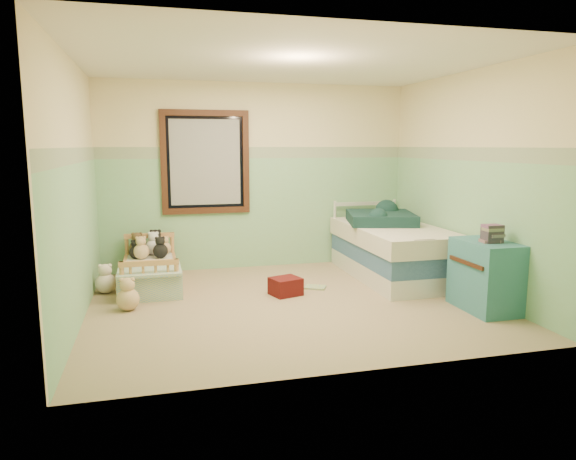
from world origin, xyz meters
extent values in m
cube|color=gray|center=(0.00, 0.00, -0.01)|extent=(4.20, 3.60, 0.02)
cube|color=silver|center=(0.00, 0.00, 2.51)|extent=(4.20, 3.60, 0.02)
cube|color=beige|center=(0.00, 1.80, 1.25)|extent=(4.20, 0.04, 2.50)
cube|color=beige|center=(0.00, -1.80, 1.25)|extent=(4.20, 0.04, 2.50)
cube|color=beige|center=(-2.10, 0.00, 1.25)|extent=(0.04, 3.60, 2.50)
cube|color=beige|center=(2.10, 0.00, 1.25)|extent=(0.04, 3.60, 2.50)
cube|color=#84C290|center=(0.00, 1.79, 0.75)|extent=(4.20, 0.01, 1.50)
cube|color=#547555|center=(0.00, 1.79, 1.57)|extent=(4.20, 0.01, 0.15)
cube|color=#351C0D|center=(-0.70, 1.76, 1.45)|extent=(1.16, 0.06, 1.36)
cube|color=#B2B2B0|center=(-0.70, 1.77, 1.45)|extent=(0.92, 0.01, 1.12)
cube|color=#B58849|center=(-1.46, 1.05, 0.08)|extent=(0.63, 1.26, 0.16)
cube|color=silver|center=(-1.46, 1.05, 0.22)|extent=(0.58, 1.21, 0.12)
cube|color=#6AA1C0|center=(-1.46, 0.66, 0.30)|extent=(0.69, 0.63, 0.03)
sphere|color=brown|center=(-1.61, 1.55, 0.38)|extent=(0.20, 0.20, 0.20)
sphere|color=white|center=(-1.41, 1.55, 0.38)|extent=(0.20, 0.20, 0.20)
sphere|color=#DBAF7C|center=(-1.56, 1.33, 0.38)|extent=(0.19, 0.19, 0.19)
sphere|color=black|center=(-1.33, 1.33, 0.37)|extent=(0.18, 0.18, 0.18)
sphere|color=#F3DFC6|center=(-1.95, 0.89, 0.12)|extent=(0.23, 0.23, 0.23)
sphere|color=#DBAF7C|center=(-1.68, 0.16, 0.12)|extent=(0.23, 0.23, 0.23)
cube|color=silver|center=(1.55, 0.75, 0.11)|extent=(0.98, 1.95, 0.22)
cube|color=navy|center=(1.55, 0.75, 0.33)|extent=(0.98, 1.95, 0.22)
cube|color=beige|center=(1.55, 0.75, 0.55)|extent=(1.02, 1.99, 0.22)
cube|color=#102D2E|center=(1.50, 1.05, 0.73)|extent=(1.03, 1.06, 0.14)
cube|color=teal|center=(1.87, -0.72, 0.36)|extent=(0.45, 0.72, 0.72)
cube|color=#4D3439|center=(1.87, -0.79, 0.80)|extent=(0.18, 0.14, 0.18)
cube|color=maroon|center=(0.02, 0.31, 0.10)|extent=(0.38, 0.36, 0.20)
cube|color=yellow|center=(0.43, 0.49, 0.01)|extent=(0.30, 0.27, 0.02)
sphere|color=#DBAF7C|center=(-1.27, 1.57, 0.36)|extent=(0.16, 0.16, 0.16)
sphere|color=black|center=(-1.38, 1.60, 0.39)|extent=(0.22, 0.22, 0.22)
sphere|color=black|center=(-1.62, 1.37, 0.36)|extent=(0.16, 0.16, 0.16)
camera|label=1|loc=(-1.37, -5.23, 1.67)|focal=32.58mm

